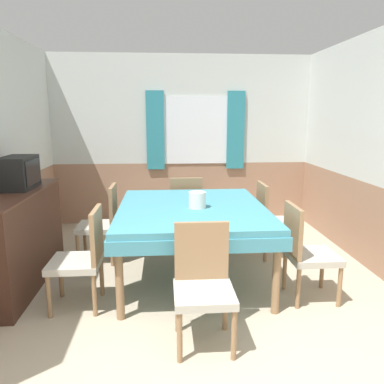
{
  "coord_description": "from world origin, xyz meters",
  "views": [
    {
      "loc": [
        -0.27,
        -1.77,
        1.7
      ],
      "look_at": [
        0.0,
        1.96,
        0.93
      ],
      "focal_mm": 35.0,
      "sensor_mm": 36.0,
      "label": 1
    }
  ],
  "objects_px": {
    "chair_head_window": "(186,207)",
    "chair_right_far": "(272,218)",
    "dining_table": "(192,216)",
    "chair_head_near": "(203,281)",
    "chair_right_near": "(305,250)",
    "sideboard": "(17,239)",
    "chair_left_near": "(83,256)",
    "chair_left_far": "(103,221)",
    "tv": "(19,173)",
    "vase": "(197,200)"
  },
  "relations": [
    {
      "from": "chair_head_window",
      "to": "chair_right_far",
      "type": "bearing_deg",
      "value": -30.62
    },
    {
      "from": "dining_table",
      "to": "chair_head_window",
      "type": "bearing_deg",
      "value": 90.0
    },
    {
      "from": "chair_head_near",
      "to": "chair_right_near",
      "type": "bearing_deg",
      "value": -149.38
    },
    {
      "from": "chair_head_near",
      "to": "chair_head_window",
      "type": "distance_m",
      "value": 2.29
    },
    {
      "from": "chair_head_near",
      "to": "sideboard",
      "type": "xyz_separation_m",
      "value": [
        -1.75,
        1.07,
        0.01
      ]
    },
    {
      "from": "chair_right_far",
      "to": "chair_left_near",
      "type": "height_order",
      "value": "same"
    },
    {
      "from": "chair_right_far",
      "to": "chair_left_far",
      "type": "bearing_deg",
      "value": -90.0
    },
    {
      "from": "chair_right_near",
      "to": "chair_left_near",
      "type": "relative_size",
      "value": 1.0
    },
    {
      "from": "chair_left_far",
      "to": "chair_right_far",
      "type": "relative_size",
      "value": 1.0
    },
    {
      "from": "chair_right_far",
      "to": "chair_right_near",
      "type": "bearing_deg",
      "value": 0.0
    },
    {
      "from": "dining_table",
      "to": "chair_right_far",
      "type": "xyz_separation_m",
      "value": [
        1.01,
        0.55,
        -0.2
      ]
    },
    {
      "from": "tv",
      "to": "vase",
      "type": "distance_m",
      "value": 1.83
    },
    {
      "from": "dining_table",
      "to": "chair_head_window",
      "type": "distance_m",
      "value": 1.16
    },
    {
      "from": "tv",
      "to": "chair_head_window",
      "type": "bearing_deg",
      "value": 30.41
    },
    {
      "from": "chair_head_window",
      "to": "chair_right_near",
      "type": "bearing_deg",
      "value": -59.16
    },
    {
      "from": "chair_left_near",
      "to": "vase",
      "type": "relative_size",
      "value": 5.16
    },
    {
      "from": "chair_right_far",
      "to": "vase",
      "type": "bearing_deg",
      "value": -57.35
    },
    {
      "from": "dining_table",
      "to": "chair_head_near",
      "type": "relative_size",
      "value": 1.99
    },
    {
      "from": "dining_table",
      "to": "sideboard",
      "type": "bearing_deg",
      "value": -177.73
    },
    {
      "from": "chair_right_far",
      "to": "sideboard",
      "type": "xyz_separation_m",
      "value": [
        -2.76,
        -0.62,
        0.01
      ]
    },
    {
      "from": "chair_right_far",
      "to": "vase",
      "type": "xyz_separation_m",
      "value": [
        -0.96,
        -0.62,
        0.38
      ]
    },
    {
      "from": "chair_right_far",
      "to": "tv",
      "type": "distance_m",
      "value": 2.86
    },
    {
      "from": "chair_head_window",
      "to": "vase",
      "type": "relative_size",
      "value": 5.16
    },
    {
      "from": "sideboard",
      "to": "dining_table",
      "type": "bearing_deg",
      "value": 2.27
    },
    {
      "from": "vase",
      "to": "tv",
      "type": "bearing_deg",
      "value": 174.04
    },
    {
      "from": "chair_head_window",
      "to": "tv",
      "type": "height_order",
      "value": "tv"
    },
    {
      "from": "vase",
      "to": "sideboard",
      "type": "bearing_deg",
      "value": -180.0
    },
    {
      "from": "vase",
      "to": "chair_head_near",
      "type": "bearing_deg",
      "value": -92.57
    },
    {
      "from": "tv",
      "to": "chair_left_far",
      "type": "bearing_deg",
      "value": 30.13
    },
    {
      "from": "chair_right_near",
      "to": "chair_left_near",
      "type": "distance_m",
      "value": 2.02
    },
    {
      "from": "dining_table",
      "to": "vase",
      "type": "relative_size",
      "value": 10.27
    },
    {
      "from": "tv",
      "to": "vase",
      "type": "bearing_deg",
      "value": -5.96
    },
    {
      "from": "sideboard",
      "to": "tv",
      "type": "relative_size",
      "value": 3.28
    },
    {
      "from": "chair_left_far",
      "to": "chair_head_near",
      "type": "distance_m",
      "value": 1.97
    },
    {
      "from": "chair_right_far",
      "to": "chair_head_near",
      "type": "distance_m",
      "value": 1.97
    },
    {
      "from": "chair_right_near",
      "to": "chair_right_far",
      "type": "distance_m",
      "value": 1.09
    },
    {
      "from": "chair_right_near",
      "to": "chair_head_near",
      "type": "relative_size",
      "value": 1.0
    },
    {
      "from": "chair_left_near",
      "to": "chair_head_near",
      "type": "bearing_deg",
      "value": -120.62
    },
    {
      "from": "chair_left_far",
      "to": "sideboard",
      "type": "distance_m",
      "value": 0.96
    },
    {
      "from": "chair_left_far",
      "to": "tv",
      "type": "relative_size",
      "value": 1.86
    },
    {
      "from": "chair_left_near",
      "to": "sideboard",
      "type": "relative_size",
      "value": 0.57
    },
    {
      "from": "chair_right_near",
      "to": "chair_head_window",
      "type": "bearing_deg",
      "value": -149.16
    },
    {
      "from": "chair_left_near",
      "to": "sideboard",
      "type": "height_order",
      "value": "sideboard"
    },
    {
      "from": "chair_left_near",
      "to": "chair_right_near",
      "type": "bearing_deg",
      "value": -90.0
    },
    {
      "from": "sideboard",
      "to": "vase",
      "type": "xyz_separation_m",
      "value": [
        1.8,
        0.0,
        0.37
      ]
    },
    {
      "from": "tv",
      "to": "vase",
      "type": "height_order",
      "value": "tv"
    },
    {
      "from": "dining_table",
      "to": "tv",
      "type": "bearing_deg",
      "value": 176.13
    },
    {
      "from": "chair_right_near",
      "to": "chair_right_far",
      "type": "relative_size",
      "value": 1.0
    },
    {
      "from": "chair_head_near",
      "to": "vase",
      "type": "height_order",
      "value": "vase"
    },
    {
      "from": "chair_left_far",
      "to": "vase",
      "type": "bearing_deg",
      "value": -120.22
    }
  ]
}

